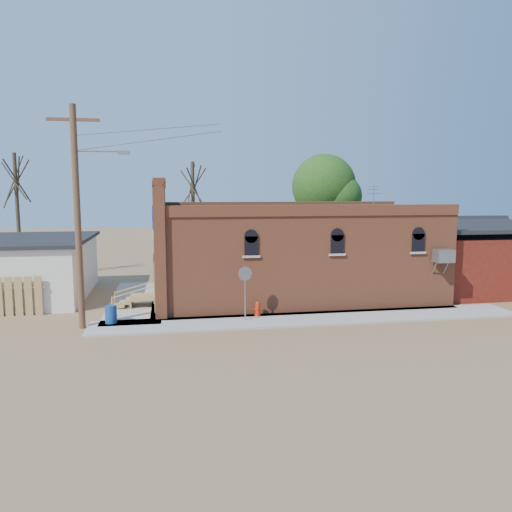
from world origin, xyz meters
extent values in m
plane|color=olive|center=(0.00, 0.00, 0.00)|extent=(120.00, 120.00, 0.00)
cube|color=#9E9991|center=(1.50, 0.90, 0.04)|extent=(19.00, 2.20, 0.08)
cube|color=#9E9991|center=(-6.30, 6.00, 0.04)|extent=(2.60, 10.00, 0.08)
cube|color=#A85433|center=(2.00, 5.50, 2.25)|extent=(14.00, 7.00, 4.50)
cube|color=black|center=(2.00, 5.50, 4.55)|extent=(13.80, 6.80, 0.12)
cube|color=#A85433|center=(-5.00, 5.50, 2.90)|extent=(0.50, 7.40, 5.80)
cube|color=navy|center=(-5.30, 4.30, 4.00)|extent=(0.08, 1.10, 1.56)
cube|color=gray|center=(8.10, 1.55, 2.60)|extent=(0.85, 0.65, 0.60)
cube|color=#58160F|center=(11.50, 5.50, 1.60)|extent=(5.00, 6.00, 3.20)
cylinder|color=#513820|center=(-8.20, 1.20, 4.50)|extent=(0.26, 0.26, 9.00)
cube|color=#513820|center=(-8.20, 1.20, 8.40)|extent=(2.00, 0.12, 0.12)
cylinder|color=gray|center=(-7.30, 1.20, 7.20)|extent=(1.80, 0.08, 0.08)
cube|color=gray|center=(-6.30, 1.20, 7.15)|extent=(0.45, 0.22, 0.14)
cylinder|color=#483E29|center=(-3.00, 13.00, 3.75)|extent=(0.24, 0.24, 7.50)
cylinder|color=#483E29|center=(-14.00, 14.00, 4.00)|extent=(0.24, 0.24, 8.00)
cylinder|color=#483E29|center=(6.00, 13.50, 3.15)|extent=(0.28, 0.28, 6.30)
sphere|color=#164213|center=(6.00, 13.50, 5.95)|extent=(4.40, 4.40, 4.40)
cylinder|color=red|center=(-0.77, 1.66, 0.11)|extent=(0.32, 0.32, 0.05)
cylinder|color=red|center=(-0.77, 1.66, 0.38)|extent=(0.22, 0.22, 0.49)
sphere|color=red|center=(-0.77, 1.66, 0.63)|extent=(0.20, 0.20, 0.20)
cylinder|color=red|center=(-0.77, 1.54, 0.38)|extent=(0.10, 0.12, 0.09)
cylinder|color=red|center=(-0.89, 1.66, 0.38)|extent=(0.12, 0.10, 0.09)
cylinder|color=red|center=(-0.64, 1.66, 0.38)|extent=(0.12, 0.10, 0.09)
cylinder|color=gray|center=(-1.43, 1.02, 1.15)|extent=(0.07, 0.07, 2.13)
cylinder|color=gray|center=(-1.43, 1.00, 2.12)|extent=(0.63, 0.15, 0.64)
cylinder|color=#A1090A|center=(-1.43, 1.04, 2.12)|extent=(0.63, 0.15, 0.64)
cylinder|color=navy|center=(-7.09, 1.52, 0.45)|extent=(0.62, 0.62, 0.75)
camera|label=1|loc=(-4.61, -19.77, 5.63)|focal=35.00mm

